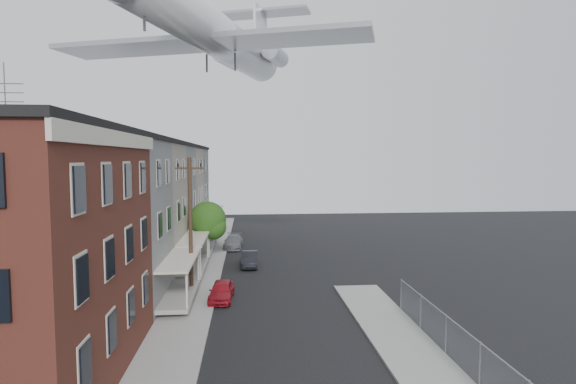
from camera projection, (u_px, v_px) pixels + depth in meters
name	position (u px, v px, depth m)	size (l,w,h in m)	color
sidewalk_left	(202.00, 272.00, 35.16)	(3.00, 62.00, 0.12)	gray
sidewalk_right	(431.00, 377.00, 18.26)	(3.00, 26.00, 0.12)	gray
curb_left	(221.00, 271.00, 35.29)	(0.15, 62.00, 0.14)	gray
curb_right	(397.00, 378.00, 18.13)	(0.15, 26.00, 0.14)	gray
row_house_a	(79.00, 222.00, 26.75)	(11.98, 7.00, 10.30)	#61615F
row_house_b	(114.00, 209.00, 33.70)	(11.98, 7.00, 10.30)	gray
row_house_c	(137.00, 200.00, 40.66)	(11.98, 7.00, 10.30)	#61615F
row_house_d	(153.00, 194.00, 47.61)	(11.98, 7.00, 10.30)	gray
row_house_e	(165.00, 189.00, 54.56)	(11.98, 7.00, 10.30)	#61615F
chainlink_fence	(480.00, 365.00, 17.32)	(0.06, 18.06, 1.90)	gray
utility_pole	(190.00, 225.00, 28.84)	(1.80, 0.26, 9.00)	black
street_tree	(209.00, 222.00, 38.82)	(3.22, 3.20, 5.20)	black
car_near	(222.00, 291.00, 28.26)	(1.43, 3.56, 1.21)	maroon
car_mid	(250.00, 259.00, 37.06)	(1.29, 3.70, 1.22)	black
car_far	(233.00, 242.00, 44.60)	(1.76, 4.32, 1.25)	slate
airplane	(219.00, 36.00, 37.79)	(26.03, 29.80, 8.66)	silver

